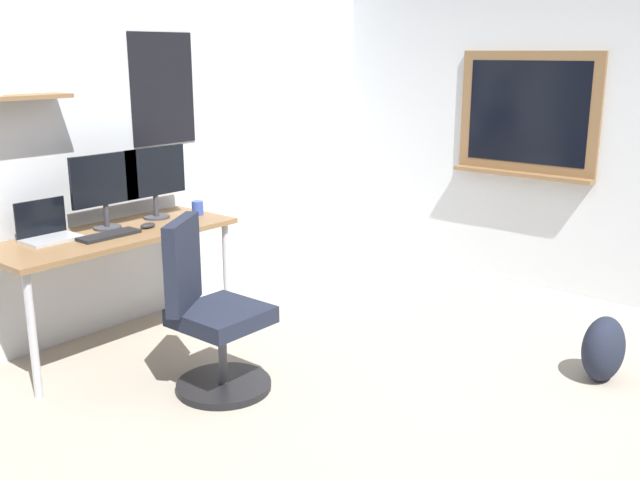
{
  "coord_description": "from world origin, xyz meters",
  "views": [
    {
      "loc": [
        -2.83,
        -1.58,
        1.8
      ],
      "look_at": [
        -0.06,
        0.72,
        0.85
      ],
      "focal_mm": 40.33,
      "sensor_mm": 36.0,
      "label": 1
    }
  ],
  "objects_px": {
    "office_chair": "(210,318)",
    "monitor_secondary": "(155,177)",
    "coffee_mug": "(198,208)",
    "laptop": "(47,230)",
    "computer_mouse": "(148,225)",
    "keyboard": "(109,235)",
    "desk": "(113,244)",
    "backpack": "(603,349)",
    "monitor_primary": "(105,186)"
  },
  "relations": [
    {
      "from": "desk",
      "to": "monitor_secondary",
      "type": "xyz_separation_m",
      "value": [
        0.41,
        0.1,
        0.34
      ]
    },
    {
      "from": "computer_mouse",
      "to": "monitor_primary",
      "type": "bearing_deg",
      "value": 134.12
    },
    {
      "from": "office_chair",
      "to": "keyboard",
      "type": "bearing_deg",
      "value": 93.94
    },
    {
      "from": "desk",
      "to": "laptop",
      "type": "bearing_deg",
      "value": 156.71
    },
    {
      "from": "desk",
      "to": "monitor_secondary",
      "type": "bearing_deg",
      "value": 13.24
    },
    {
      "from": "laptop",
      "to": "computer_mouse",
      "type": "relative_size",
      "value": 2.98
    },
    {
      "from": "desk",
      "to": "keyboard",
      "type": "height_order",
      "value": "keyboard"
    },
    {
      "from": "monitor_primary",
      "to": "monitor_secondary",
      "type": "height_order",
      "value": "same"
    },
    {
      "from": "office_chair",
      "to": "laptop",
      "type": "height_order",
      "value": "laptop"
    },
    {
      "from": "monitor_secondary",
      "to": "keyboard",
      "type": "distance_m",
      "value": 0.58
    },
    {
      "from": "laptop",
      "to": "backpack",
      "type": "xyz_separation_m",
      "value": [
        1.79,
        -2.63,
        -0.61
      ]
    },
    {
      "from": "desk",
      "to": "coffee_mug",
      "type": "relative_size",
      "value": 16.31
    },
    {
      "from": "laptop",
      "to": "computer_mouse",
      "type": "xyz_separation_m",
      "value": [
        0.54,
        -0.22,
        -0.04
      ]
    },
    {
      "from": "monitor_secondary",
      "to": "monitor_primary",
      "type": "bearing_deg",
      "value": 180.0
    },
    {
      "from": "monitor_primary",
      "to": "coffee_mug",
      "type": "bearing_deg",
      "value": -11.32
    },
    {
      "from": "monitor_primary",
      "to": "backpack",
      "type": "distance_m",
      "value": 3.05
    },
    {
      "from": "office_chair",
      "to": "monitor_secondary",
      "type": "relative_size",
      "value": 2.05
    },
    {
      "from": "desk",
      "to": "office_chair",
      "type": "relative_size",
      "value": 1.58
    },
    {
      "from": "desk",
      "to": "computer_mouse",
      "type": "height_order",
      "value": "computer_mouse"
    },
    {
      "from": "monitor_secondary",
      "to": "coffee_mug",
      "type": "relative_size",
      "value": 5.04
    },
    {
      "from": "laptop",
      "to": "computer_mouse",
      "type": "bearing_deg",
      "value": -22.15
    },
    {
      "from": "desk",
      "to": "monitor_secondary",
      "type": "distance_m",
      "value": 0.55
    },
    {
      "from": "desk",
      "to": "backpack",
      "type": "relative_size",
      "value": 4.02
    },
    {
      "from": "backpack",
      "to": "monitor_secondary",
      "type": "bearing_deg",
      "value": 112.0
    },
    {
      "from": "computer_mouse",
      "to": "coffee_mug",
      "type": "xyz_separation_m",
      "value": [
        0.45,
        0.05,
        0.03
      ]
    },
    {
      "from": "office_chair",
      "to": "monitor_primary",
      "type": "xyz_separation_m",
      "value": [
        0.06,
        0.97,
        0.6
      ]
    },
    {
      "from": "desk",
      "to": "keyboard",
      "type": "distance_m",
      "value": 0.14
    },
    {
      "from": "backpack",
      "to": "desk",
      "type": "bearing_deg",
      "value": 120.38
    },
    {
      "from": "desk",
      "to": "backpack",
      "type": "xyz_separation_m",
      "value": [
        1.45,
        -2.48,
        -0.48
      ]
    },
    {
      "from": "monitor_secondary",
      "to": "backpack",
      "type": "relative_size",
      "value": 1.24
    },
    {
      "from": "computer_mouse",
      "to": "laptop",
      "type": "bearing_deg",
      "value": 157.85
    },
    {
      "from": "laptop",
      "to": "monitor_primary",
      "type": "distance_m",
      "value": 0.44
    },
    {
      "from": "backpack",
      "to": "computer_mouse",
      "type": "bearing_deg",
      "value": 117.45
    },
    {
      "from": "monitor_secondary",
      "to": "backpack",
      "type": "xyz_separation_m",
      "value": [
        1.04,
        -2.58,
        -0.82
      ]
    },
    {
      "from": "office_chair",
      "to": "coffee_mug",
      "type": "height_order",
      "value": "office_chair"
    },
    {
      "from": "office_chair",
      "to": "keyboard",
      "type": "height_order",
      "value": "office_chair"
    },
    {
      "from": "keyboard",
      "to": "office_chair",
      "type": "bearing_deg",
      "value": -86.06
    },
    {
      "from": "monitor_primary",
      "to": "computer_mouse",
      "type": "relative_size",
      "value": 4.46
    },
    {
      "from": "monitor_primary",
      "to": "coffee_mug",
      "type": "relative_size",
      "value": 5.04
    },
    {
      "from": "laptop",
      "to": "coffee_mug",
      "type": "distance_m",
      "value": 1.0
    },
    {
      "from": "computer_mouse",
      "to": "backpack",
      "type": "xyz_separation_m",
      "value": [
        1.25,
        -2.41,
        -0.57
      ]
    },
    {
      "from": "monitor_secondary",
      "to": "keyboard",
      "type": "relative_size",
      "value": 1.25
    },
    {
      "from": "laptop",
      "to": "computer_mouse",
      "type": "height_order",
      "value": "laptop"
    },
    {
      "from": "laptop",
      "to": "monitor_primary",
      "type": "xyz_separation_m",
      "value": [
        0.38,
        -0.05,
        0.22
      ]
    },
    {
      "from": "keyboard",
      "to": "backpack",
      "type": "distance_m",
      "value": 2.91
    },
    {
      "from": "computer_mouse",
      "to": "keyboard",
      "type": "bearing_deg",
      "value": 180.0
    },
    {
      "from": "monitor_primary",
      "to": "monitor_secondary",
      "type": "distance_m",
      "value": 0.38
    },
    {
      "from": "monitor_primary",
      "to": "computer_mouse",
      "type": "distance_m",
      "value": 0.35
    },
    {
      "from": "laptop",
      "to": "keyboard",
      "type": "xyz_separation_m",
      "value": [
        0.26,
        -0.22,
        -0.04
      ]
    },
    {
      "from": "monitor_primary",
      "to": "office_chair",
      "type": "bearing_deg",
      "value": -93.38
    }
  ]
}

